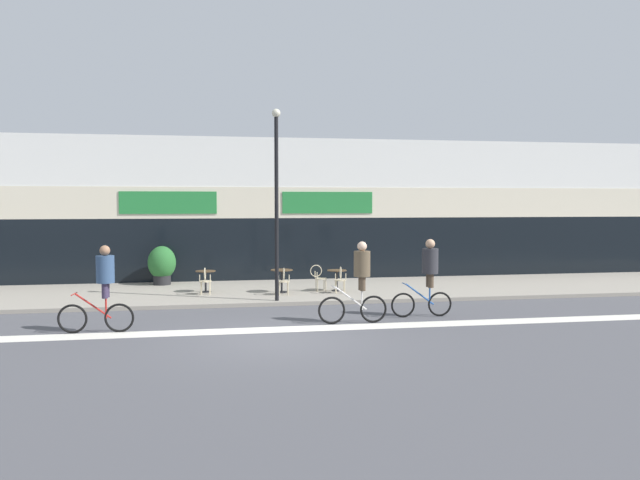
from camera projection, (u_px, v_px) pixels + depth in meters
ground_plane at (277, 339)px, 14.28m from camera, size 120.00×120.00×0.00m
sidewalk_slab at (255, 292)px, 21.41m from camera, size 40.00×5.50×0.12m
storefront_facade at (247, 210)px, 25.88m from camera, size 40.00×4.06×5.63m
bike_lane_stripe at (272, 330)px, 15.33m from camera, size 36.00×0.70×0.01m
bistro_table_0 at (206, 277)px, 20.88m from camera, size 0.67×0.67×0.72m
bistro_table_1 at (282, 276)px, 20.82m from camera, size 0.74×0.74×0.77m
bistro_table_2 at (337, 276)px, 21.20m from camera, size 0.66×0.66×0.71m
cafe_chair_0_near at (205, 279)px, 20.27m from camera, size 0.43×0.59×0.90m
cafe_chair_1_near at (284, 279)px, 20.20m from camera, size 0.42×0.59×0.90m
cafe_chair_2_near at (340, 278)px, 20.58m from camera, size 0.44×0.59×0.90m
cafe_chair_2_side at (319, 276)px, 21.09m from camera, size 0.58×0.41×0.90m
planter_pot at (162, 264)px, 22.78m from camera, size 1.01×1.01×1.42m
lamp_post at (276, 192)px, 18.93m from camera, size 0.26×0.26×5.83m
cyclist_0 at (359, 277)px, 16.10m from camera, size 1.82×0.48×2.13m
cyclist_1 at (103, 283)px, 14.93m from camera, size 1.80×0.51×2.11m
cyclist_2 at (428, 271)px, 17.03m from camera, size 1.72×0.48×2.13m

